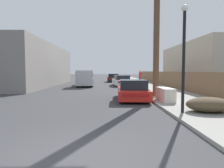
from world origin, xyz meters
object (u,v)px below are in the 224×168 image
car_parked_mid (122,81)px  pickup_truck (85,78)px  street_lamp (184,50)px  brush_pile (209,104)px  discarded_fridge (165,94)px  car_parked_far (114,78)px  utility_pole (157,26)px  pedestrian (140,77)px  parked_sports_car_red (133,91)px

car_parked_mid → pickup_truck: (-4.37, -0.76, 0.32)m
street_lamp → brush_pile: (1.14, 0.13, -2.19)m
discarded_fridge → street_lamp: street_lamp is taller
car_parked_far → brush_pile: (3.11, -25.07, -0.21)m
utility_pole → street_lamp: (-0.25, -5.48, -2.19)m
discarded_fridge → utility_pole: 4.87m
pedestrian → pickup_truck: bearing=-174.2°
car_parked_far → utility_pole: utility_pole is taller
car_parked_mid → car_parked_far: size_ratio=1.11×
discarded_fridge → parked_sports_car_red: bearing=141.0°
pickup_truck → street_lamp: (5.66, -15.47, 1.69)m
pickup_truck → utility_pole: size_ratio=0.64×
brush_pile → car_parked_mid: bearing=98.6°
car_parked_mid → street_lamp: bearing=-89.9°
parked_sports_car_red → car_parked_far: size_ratio=1.01×
car_parked_far → street_lamp: 25.35m
street_lamp → car_parked_far: bearing=94.5°
car_parked_far → pickup_truck: bearing=-108.0°
parked_sports_car_red → pickup_truck: pickup_truck is taller
discarded_fridge → car_parked_mid: bearing=95.1°
car_parked_mid → utility_pole: size_ratio=0.51×
pickup_truck → utility_pole: bearing=115.7°
discarded_fridge → pickup_truck: bearing=114.1°
car_parked_far → pedestrian: (2.93, -9.05, 0.42)m
utility_pole → street_lamp: 5.90m
brush_pile → parked_sports_car_red: bearing=120.6°
car_parked_far → discarded_fridge: bearing=-81.6°
discarded_fridge → utility_pole: utility_pole is taller
brush_pile → pedestrian: bearing=90.6°
discarded_fridge → brush_pile: (0.90, -3.09, -0.06)m
car_parked_mid → car_parked_far: (-0.68, 8.97, 0.03)m
utility_pole → pedestrian: (0.71, 10.67, -3.75)m
car_parked_mid → pedestrian: bearing=-6.6°
pedestrian → utility_pole: bearing=-93.8°
parked_sports_car_red → utility_pole: size_ratio=0.46×
pickup_truck → brush_pile: bearing=109.0°
discarded_fridge → parked_sports_car_red: parked_sports_car_red is taller
brush_pile → pedestrian: size_ratio=1.03×
discarded_fridge → car_parked_far: bearing=94.1°
pickup_truck → pedestrian: pedestrian is taller
discarded_fridge → parked_sports_car_red: size_ratio=0.42×
discarded_fridge → street_lamp: (-0.24, -3.22, 2.13)m
car_parked_mid → pedestrian: 2.29m
car_parked_far → brush_pile: bearing=-80.2°
pickup_truck → street_lamp: size_ratio=1.38×
car_parked_mid → brush_pile: size_ratio=2.54×
car_parked_far → street_lamp: (1.97, -25.20, 1.98)m
parked_sports_car_red → pickup_truck: (-4.21, 10.96, 0.35)m
pickup_truck → street_lamp: 16.55m
car_parked_mid → pickup_truck: size_ratio=0.80×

